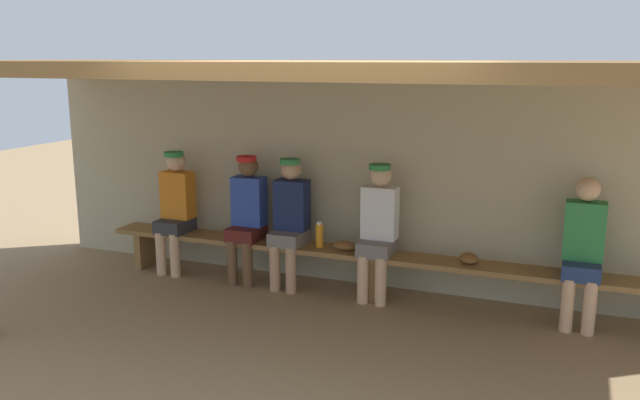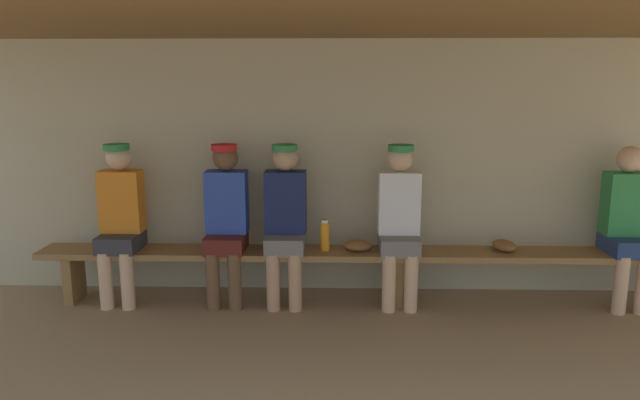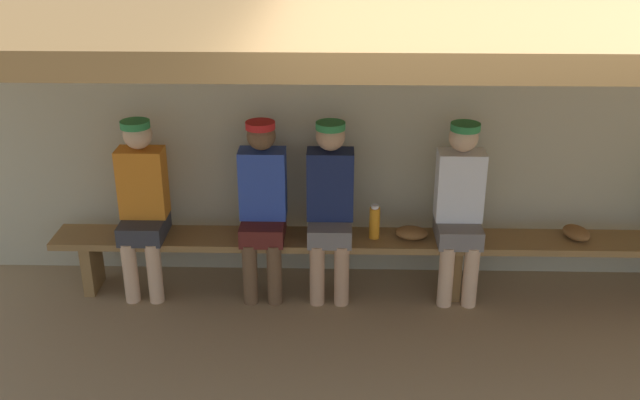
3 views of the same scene
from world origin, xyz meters
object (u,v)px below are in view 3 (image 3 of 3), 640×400
object	(u,v)px
player_rightmost	(142,200)
baseball_glove_dark_brown	(411,233)
player_shirtless_tan	(460,203)
water_bottle_blue	(374,222)
bench	(455,247)
player_in_blue	(263,201)
player_middle	(330,202)
baseball_glove_tan	(576,233)

from	to	relation	value
player_rightmost	baseball_glove_dark_brown	size ratio (longest dim) A/B	5.60
player_shirtless_tan	water_bottle_blue	distance (m)	0.63
bench	player_rightmost	xyz separation A→B (m)	(-2.32, 0.00, 0.36)
player_in_blue	player_middle	xyz separation A→B (m)	(0.49, 0.00, 0.00)
baseball_glove_tan	player_middle	bearing A→B (deg)	-108.95
bench	baseball_glove_tan	distance (m)	0.90
baseball_glove_dark_brown	player_shirtless_tan	bearing A→B (deg)	10.94
bench	player_in_blue	size ratio (longest dim) A/B	4.46
player_shirtless_tan	player_rightmost	world-z (taller)	same
water_bottle_blue	bench	bearing A→B (deg)	-0.17
bench	player_middle	bearing A→B (deg)	179.78
bench	player_in_blue	world-z (taller)	player_in_blue
water_bottle_blue	baseball_glove_dark_brown	bearing A→B (deg)	-1.34
bench	water_bottle_blue	bearing A→B (deg)	179.83
player_in_blue	water_bottle_blue	distance (m)	0.84
player_rightmost	baseball_glove_dark_brown	xyz separation A→B (m)	(1.98, -0.01, -0.24)
bench	player_shirtless_tan	size ratio (longest dim) A/B	4.46
player_in_blue	water_bottle_blue	world-z (taller)	player_in_blue
bench	baseball_glove_tan	size ratio (longest dim) A/B	25.00
player_middle	player_shirtless_tan	bearing A→B (deg)	0.00
bench	baseball_glove_dark_brown	bearing A→B (deg)	-179.19
player_shirtless_tan	baseball_glove_tan	world-z (taller)	player_shirtless_tan
player_in_blue	player_rightmost	bearing A→B (deg)	180.00
bench	player_rightmost	world-z (taller)	player_rightmost
player_in_blue	water_bottle_blue	xyz separation A→B (m)	(0.82, -0.00, -0.16)
player_middle	water_bottle_blue	world-z (taller)	player_middle
water_bottle_blue	baseball_glove_dark_brown	size ratio (longest dim) A/B	1.09
player_middle	water_bottle_blue	distance (m)	0.37
player_middle	baseball_glove_dark_brown	bearing A→B (deg)	-0.78
player_in_blue	player_middle	bearing A→B (deg)	0.00
bench	player_middle	size ratio (longest dim) A/B	4.46
player_in_blue	player_middle	size ratio (longest dim) A/B	1.00
water_bottle_blue	baseball_glove_tan	distance (m)	1.50
player_shirtless_tan	water_bottle_blue	size ratio (longest dim) A/B	5.12
player_shirtless_tan	player_in_blue	xyz separation A→B (m)	(-1.44, 0.00, 0.00)
player_shirtless_tan	baseball_glove_tan	distance (m)	0.92
player_shirtless_tan	water_bottle_blue	world-z (taller)	player_shirtless_tan
baseball_glove_dark_brown	baseball_glove_tan	bearing A→B (deg)	11.02
player_shirtless_tan	player_rightmost	bearing A→B (deg)	180.00
bench	player_shirtless_tan	world-z (taller)	player_shirtless_tan
player_shirtless_tan	water_bottle_blue	xyz separation A→B (m)	(-0.61, -0.00, -0.16)
bench	player_in_blue	xyz separation A→B (m)	(-1.43, 0.00, 0.36)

